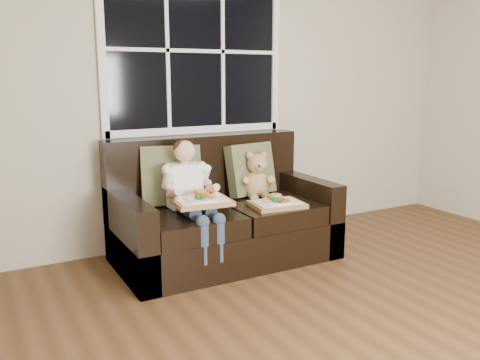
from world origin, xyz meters
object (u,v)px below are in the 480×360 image
child (190,188)px  teddy_bear (257,178)px  loveseat (221,220)px  tray_left (202,200)px  tray_right (277,203)px

child → teddy_bear: bearing=13.4°
teddy_bear → child: bearing=-148.9°
loveseat → teddy_bear: bearing=7.0°
tray_left → tray_right: bearing=5.0°
loveseat → tray_left: 0.50m
child → tray_right: child is taller
teddy_bear → tray_left: 0.75m
tray_left → child: bearing=99.6°
loveseat → tray_right: bearing=-43.0°
loveseat → child: 0.47m
teddy_bear → tray_left: size_ratio=0.93×
teddy_bear → tray_right: size_ratio=0.93×
loveseat → child: bearing=-159.8°
loveseat → tray_left: size_ratio=3.94×
loveseat → tray_right: size_ratio=3.94×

